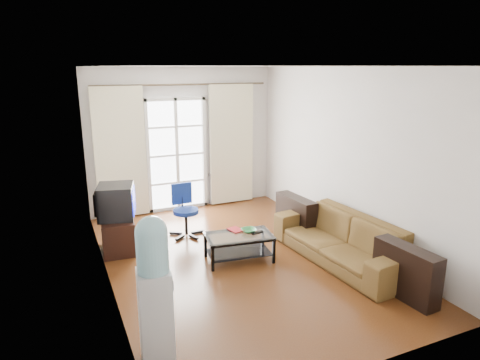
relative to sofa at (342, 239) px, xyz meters
name	(u,v)px	position (x,y,z in m)	size (l,w,h in m)	color
floor	(238,258)	(-1.32, 0.66, -0.33)	(5.20, 5.20, 0.00)	#5B3115
ceiling	(238,66)	(-1.32, 0.66, 2.37)	(5.20, 5.20, 0.00)	white
wall_back	(183,140)	(-1.32, 3.26, 1.02)	(3.60, 0.02, 2.70)	silver
wall_front	(365,233)	(-1.32, -1.94, 1.02)	(3.60, 0.02, 2.70)	silver
wall_left	(102,182)	(-3.12, 0.66, 1.02)	(0.02, 5.20, 2.70)	silver
wall_right	(345,157)	(0.48, 0.66, 1.02)	(0.02, 5.20, 2.70)	silver
french_door	(177,155)	(-1.47, 3.21, 0.75)	(1.16, 0.06, 2.15)	white
curtain_rod	(183,85)	(-1.32, 3.16, 2.05)	(0.04, 0.04, 3.30)	#4C3F2D
curtain_left	(121,153)	(-2.52, 3.14, 0.87)	(0.90, 0.07, 2.35)	beige
curtain_right	(231,145)	(-0.37, 3.14, 0.87)	(0.90, 0.07, 2.35)	beige
radiator	(225,188)	(-0.52, 3.16, 0.00)	(0.64, 0.12, 0.64)	gray
sofa	(342,239)	(0.00, 0.00, 0.00)	(1.03, 2.29, 0.65)	brown
coffee_table	(239,244)	(-1.33, 0.62, -0.08)	(1.01, 0.66, 0.38)	silver
bowl	(249,231)	(-1.16, 0.66, 0.08)	(0.21, 0.21, 0.05)	#328A51
book	(231,231)	(-1.39, 0.78, 0.07)	(0.21, 0.25, 0.02)	#B4161D
remote	(257,233)	(-1.06, 0.57, 0.07)	(0.18, 0.05, 0.02)	black
tv_stand	(118,235)	(-2.86, 1.66, -0.07)	(0.46, 0.69, 0.51)	black
crt_tv	(115,201)	(-2.86, 1.73, 0.43)	(0.64, 0.65, 0.50)	black
task_chair	(186,221)	(-1.75, 1.84, -0.07)	(0.60, 0.60, 0.85)	black
water_cooler	(154,289)	(-2.92, -1.07, 0.43)	(0.33, 0.32, 1.45)	silver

